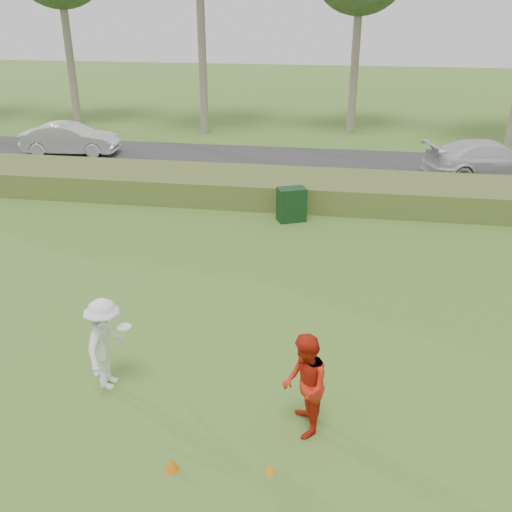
% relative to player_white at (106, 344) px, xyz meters
% --- Properties ---
extents(ground, '(120.00, 120.00, 0.00)m').
position_rel_player_white_xyz_m(ground, '(2.25, -0.45, -0.92)').
color(ground, '#3F6A23').
rests_on(ground, ground).
extents(reed_strip, '(80.00, 3.00, 0.90)m').
position_rel_player_white_xyz_m(reed_strip, '(2.25, 11.55, -0.47)').
color(reed_strip, '#4C5E25').
rests_on(reed_strip, ground).
extents(park_road, '(80.00, 6.00, 0.06)m').
position_rel_player_white_xyz_m(park_road, '(2.25, 16.55, -0.89)').
color(park_road, '#2D2D2D').
rests_on(park_road, ground).
extents(player_white, '(0.88, 1.19, 1.84)m').
position_rel_player_white_xyz_m(player_white, '(0.00, 0.00, 0.00)').
color(player_white, white).
rests_on(player_white, ground).
extents(player_red, '(0.88, 1.03, 1.86)m').
position_rel_player_white_xyz_m(player_red, '(3.76, -0.66, 0.01)').
color(player_red, red).
rests_on(player_red, ground).
extents(cone_orange, '(0.22, 0.22, 0.25)m').
position_rel_player_white_xyz_m(cone_orange, '(1.82, -1.92, -0.80)').
color(cone_orange, orange).
rests_on(cone_orange, ground).
extents(cone_yellow, '(0.17, 0.17, 0.19)m').
position_rel_player_white_xyz_m(cone_yellow, '(3.35, -1.73, -0.82)').
color(cone_yellow, orange).
rests_on(cone_yellow, ground).
extents(utility_cabinet, '(1.06, 0.88, 1.13)m').
position_rel_player_white_xyz_m(utility_cabinet, '(2.48, 9.46, -0.35)').
color(utility_cabinet, '#103217').
rests_on(utility_cabinet, ground).
extents(car_mid, '(4.56, 2.04, 1.45)m').
position_rel_player_white_xyz_m(car_mid, '(-8.75, 16.51, -0.13)').
color(car_mid, white).
rests_on(car_mid, park_road).
extents(car_right, '(5.62, 3.46, 1.52)m').
position_rel_player_white_xyz_m(car_right, '(9.91, 15.57, -0.10)').
color(car_right, silver).
rests_on(car_right, park_road).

